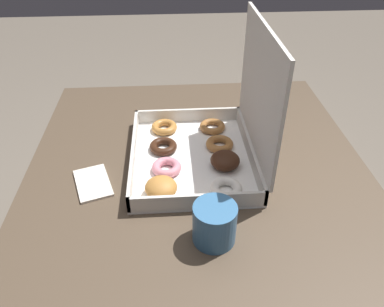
{
  "coord_description": "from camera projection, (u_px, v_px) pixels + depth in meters",
  "views": [
    {
      "loc": [
        0.77,
        -0.07,
        1.35
      ],
      "look_at": [
        -0.01,
        -0.01,
        0.77
      ],
      "focal_mm": 35.0,
      "sensor_mm": 36.0,
      "label": 1
    }
  ],
  "objects": [
    {
      "name": "donut_box",
      "position": [
        210.0,
        139.0,
        0.95
      ],
      "size": [
        0.38,
        0.32,
        0.35
      ],
      "color": "white",
      "rests_on": "dining_table"
    },
    {
      "name": "paper_napkin",
      "position": [
        93.0,
        183.0,
        0.91
      ],
      "size": [
        0.14,
        0.11,
        0.01
      ],
      "color": "silver",
      "rests_on": "dining_table"
    },
    {
      "name": "dining_table",
      "position": [
        197.0,
        195.0,
        1.05
      ],
      "size": [
        0.92,
        0.87,
        0.75
      ],
      "color": "#4C3D2D",
      "rests_on": "ground_plane"
    },
    {
      "name": "coffee_mug",
      "position": [
        214.0,
        223.0,
        0.74
      ],
      "size": [
        0.09,
        0.09,
        0.09
      ],
      "color": "teal",
      "rests_on": "dining_table"
    }
  ]
}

